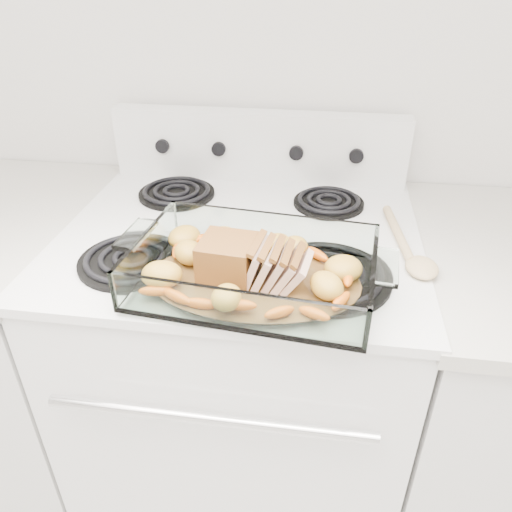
# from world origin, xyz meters

# --- Properties ---
(electric_range) EXTENTS (0.78, 0.70, 1.12)m
(electric_range) POSITION_xyz_m (0.00, 1.66, 0.48)
(electric_range) COLOR white
(electric_range) RESTS_ON ground
(counter_left) EXTENTS (0.58, 0.68, 0.93)m
(counter_left) POSITION_xyz_m (-0.67, 1.66, 0.47)
(counter_left) COLOR silver
(counter_left) RESTS_ON ground
(counter_right) EXTENTS (0.58, 0.68, 0.93)m
(counter_right) POSITION_xyz_m (0.67, 1.66, 0.47)
(counter_right) COLOR silver
(counter_right) RESTS_ON ground
(baking_dish) EXTENTS (0.42, 0.28, 0.08)m
(baking_dish) POSITION_xyz_m (0.06, 1.44, 0.96)
(baking_dish) COLOR white
(baking_dish) RESTS_ON electric_range
(pork_roast) EXTENTS (0.20, 0.10, 0.08)m
(pork_roast) POSITION_xyz_m (0.04, 1.44, 0.99)
(pork_roast) COLOR brown
(pork_roast) RESTS_ON baking_dish
(roast_vegetables) EXTENTS (0.37, 0.20, 0.05)m
(roast_vegetables) POSITION_xyz_m (0.06, 1.48, 0.97)
(roast_vegetables) COLOR #CB5F07
(roast_vegetables) RESTS_ON baking_dish
(wooden_spoon) EXTENTS (0.09, 0.29, 0.02)m
(wooden_spoon) POSITION_xyz_m (0.36, 1.60, 0.95)
(wooden_spoon) COLOR #DFC388
(wooden_spoon) RESTS_ON electric_range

